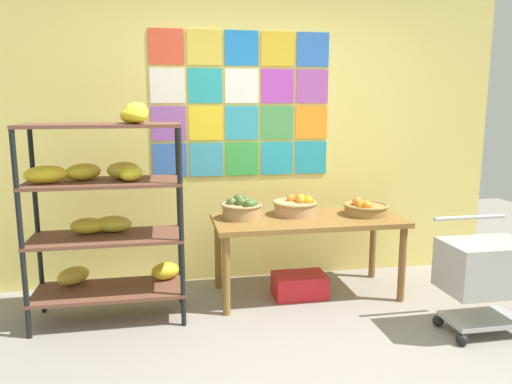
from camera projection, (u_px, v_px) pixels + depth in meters
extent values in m
plane|color=gray|center=(309.00, 382.00, 2.86)|extent=(9.63, 9.63, 0.00)
cube|color=#E3CF69|center=(252.00, 129.00, 4.40)|extent=(4.60, 0.06, 2.76)
cube|color=#DF492C|center=(166.00, 46.00, 4.11)|extent=(0.29, 0.01, 0.29)
cube|color=gold|center=(204.00, 47.00, 4.17)|extent=(0.29, 0.01, 0.29)
cube|color=blue|center=(242.00, 48.00, 4.22)|extent=(0.29, 0.01, 0.29)
cube|color=gold|center=(278.00, 49.00, 4.28)|extent=(0.29, 0.01, 0.29)
cube|color=blue|center=(313.00, 49.00, 4.34)|extent=(0.29, 0.01, 0.29)
cube|color=white|center=(167.00, 85.00, 4.17)|extent=(0.29, 0.01, 0.29)
cube|color=teal|center=(205.00, 86.00, 4.22)|extent=(0.29, 0.01, 0.29)
cube|color=white|center=(242.00, 86.00, 4.28)|extent=(0.29, 0.01, 0.29)
cube|color=#AD40B7|center=(277.00, 86.00, 4.34)|extent=(0.29, 0.01, 0.29)
cube|color=#A34BA8|center=(312.00, 86.00, 4.40)|extent=(0.29, 0.01, 0.29)
cube|color=#9554AC|center=(169.00, 123.00, 4.22)|extent=(0.29, 0.01, 0.29)
cube|color=yellow|center=(206.00, 123.00, 4.28)|extent=(0.29, 0.01, 0.29)
cube|color=#34A1B9|center=(242.00, 123.00, 4.34)|extent=(0.29, 0.01, 0.29)
cube|color=#4B9C53|center=(277.00, 123.00, 4.40)|extent=(0.29, 0.01, 0.29)
cube|color=orange|center=(311.00, 122.00, 4.45)|extent=(0.29, 0.01, 0.29)
cube|color=#3969BE|center=(170.00, 160.00, 4.28)|extent=(0.29, 0.01, 0.29)
cube|color=teal|center=(206.00, 160.00, 4.34)|extent=(0.29, 0.01, 0.29)
cube|color=green|center=(242.00, 159.00, 4.40)|extent=(0.29, 0.01, 0.29)
cube|color=teal|center=(277.00, 158.00, 4.45)|extent=(0.29, 0.01, 0.29)
cube|color=teal|center=(311.00, 157.00, 4.51)|extent=(0.29, 0.01, 0.29)
cylinder|color=black|center=(21.00, 236.00, 3.28)|extent=(0.04, 0.04, 1.46)
cylinder|color=black|center=(181.00, 228.00, 3.47)|extent=(0.04, 0.04, 1.46)
cylinder|color=black|center=(37.00, 221.00, 3.70)|extent=(0.04, 0.04, 1.46)
cylinder|color=black|center=(179.00, 215.00, 3.89)|extent=(0.04, 0.04, 1.46)
cube|color=brown|center=(111.00, 290.00, 3.67)|extent=(1.10, 0.47, 0.03)
ellipsoid|color=gold|center=(73.00, 276.00, 3.75)|extent=(0.28, 0.26, 0.14)
ellipsoid|color=yellow|center=(165.00, 271.00, 3.86)|extent=(0.27, 0.23, 0.13)
cube|color=brown|center=(108.00, 237.00, 3.60)|extent=(1.10, 0.47, 0.02)
ellipsoid|color=yellow|center=(113.00, 224.00, 3.70)|extent=(0.30, 0.21, 0.12)
ellipsoid|color=gold|center=(88.00, 226.00, 3.65)|extent=(0.26, 0.17, 0.12)
cube|color=brown|center=(104.00, 183.00, 3.53)|extent=(1.10, 0.47, 0.02)
ellipsoid|color=gold|center=(124.00, 171.00, 3.58)|extent=(0.31, 0.28, 0.13)
ellipsoid|color=yellow|center=(46.00, 174.00, 3.40)|extent=(0.32, 0.23, 0.13)
ellipsoid|color=yellow|center=(131.00, 173.00, 3.51)|extent=(0.21, 0.27, 0.11)
ellipsoid|color=yellow|center=(83.00, 172.00, 3.54)|extent=(0.31, 0.29, 0.12)
cube|color=brown|center=(101.00, 125.00, 3.45)|extent=(1.10, 0.47, 0.02)
ellipsoid|color=yellow|center=(134.00, 116.00, 3.38)|extent=(0.28, 0.33, 0.11)
ellipsoid|color=yellow|center=(137.00, 112.00, 3.61)|extent=(0.19, 0.24, 0.15)
cube|color=brown|center=(308.00, 220.00, 4.08)|extent=(1.56, 0.69, 0.04)
cylinder|color=brown|center=(226.00, 276.00, 3.73)|extent=(0.06, 0.06, 0.63)
cylinder|color=brown|center=(402.00, 264.00, 3.99)|extent=(0.06, 0.06, 0.63)
cylinder|color=brown|center=(218.00, 253.00, 4.28)|extent=(0.06, 0.06, 0.63)
cylinder|color=brown|center=(373.00, 245.00, 4.54)|extent=(0.06, 0.06, 0.63)
cylinder|color=#A98651|center=(242.00, 212.00, 4.04)|extent=(0.32, 0.32, 0.11)
torus|color=#A38155|center=(242.00, 205.00, 4.03)|extent=(0.34, 0.34, 0.02)
sphere|color=#3F652A|center=(249.00, 205.00, 3.96)|extent=(0.09, 0.09, 0.09)
sphere|color=#446135|center=(252.00, 204.00, 4.02)|extent=(0.08, 0.08, 0.08)
sphere|color=#465B27|center=(241.00, 203.00, 4.03)|extent=(0.09, 0.09, 0.09)
sphere|color=#3E5C2E|center=(245.00, 202.00, 4.11)|extent=(0.09, 0.09, 0.09)
sphere|color=#4D5C28|center=(239.00, 199.00, 4.12)|extent=(0.10, 0.10, 0.10)
sphere|color=#485E31|center=(232.00, 203.00, 4.07)|extent=(0.09, 0.09, 0.09)
cylinder|color=tan|center=(295.00, 209.00, 4.17)|extent=(0.35, 0.35, 0.11)
torus|color=tan|center=(295.00, 202.00, 4.16)|extent=(0.37, 0.37, 0.03)
sphere|color=orange|center=(308.00, 201.00, 4.16)|extent=(0.10, 0.10, 0.10)
sphere|color=orange|center=(291.00, 198.00, 4.23)|extent=(0.07, 0.07, 0.07)
sphere|color=orange|center=(301.00, 201.00, 4.15)|extent=(0.07, 0.07, 0.07)
sphere|color=orange|center=(300.00, 199.00, 4.23)|extent=(0.09, 0.09, 0.09)
sphere|color=orange|center=(301.00, 200.00, 4.18)|extent=(0.09, 0.09, 0.09)
cylinder|color=olive|center=(366.00, 210.00, 4.17)|extent=(0.35, 0.35, 0.08)
torus|color=olive|center=(366.00, 205.00, 4.17)|extent=(0.38, 0.38, 0.02)
sphere|color=orange|center=(357.00, 202.00, 4.18)|extent=(0.09, 0.09, 0.09)
sphere|color=orange|center=(361.00, 206.00, 4.10)|extent=(0.08, 0.08, 0.08)
sphere|color=orange|center=(357.00, 203.00, 4.23)|extent=(0.07, 0.07, 0.07)
sphere|color=orange|center=(367.00, 206.00, 4.07)|extent=(0.08, 0.08, 0.08)
cube|color=red|center=(299.00, 285.00, 4.12)|extent=(0.44, 0.28, 0.19)
sphere|color=black|center=(462.00, 340.00, 3.29)|extent=(0.08, 0.08, 0.08)
sphere|color=black|center=(438.00, 321.00, 3.58)|extent=(0.08, 0.08, 0.08)
sphere|color=black|center=(498.00, 315.00, 3.67)|extent=(0.08, 0.08, 0.08)
cube|color=#A5A8AD|center=(482.00, 319.00, 3.47)|extent=(0.51, 0.32, 0.03)
cube|color=#A4A19E|center=(486.00, 266.00, 3.40)|extent=(0.59, 0.40, 0.35)
cylinder|color=#A4A19E|center=(470.00, 218.00, 3.57)|extent=(0.56, 0.03, 0.03)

